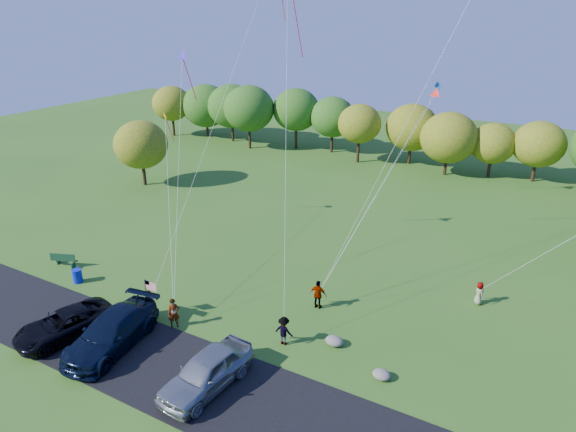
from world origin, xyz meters
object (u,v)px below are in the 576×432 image
Objects in this scene: minivan_silver at (206,372)px; flyer_e at (479,293)px; park_bench at (64,259)px; minivan_navy at (111,332)px; trash_barrel at (77,276)px; minivan_dark at (65,324)px; flyer_c at (284,331)px; flyer_d at (318,295)px; flyer_a at (174,313)px; flyer_b at (149,305)px.

minivan_silver is 3.56× the size of flyer_e.
flyer_e is at bearing -2.77° from park_bench.
minivan_navy reaches higher than trash_barrel.
minivan_dark reaches higher than park_bench.
flyer_c is 4.35m from flyer_d.
minivan_silver is 2.98× the size of park_bench.
minivan_dark is 3.22m from minivan_navy.
minivan_navy is 3.37× the size of flyer_d.
flyer_a is at bearing 88.12° from flyer_e.
minivan_dark is 9.90m from minivan_silver.
flyer_a reaches higher than flyer_e.
flyer_c is 1.12× the size of flyer_e.
flyer_b is 1.19× the size of flyer_e.
flyer_e is at bearing 23.41° from trash_barrel.
flyer_d is 1.24× the size of flyer_e.
flyer_a is (1.72, 3.25, -0.06)m from minivan_navy.
flyer_d is (0.03, 4.34, 0.10)m from flyer_c.
trash_barrel is at bearing 74.56° from flyer_e.
minivan_dark is at bearing -177.11° from minivan_navy.
flyer_a is 1.94× the size of trash_barrel.
minivan_silver reaches higher than minivan_navy.
flyer_d is (6.61, 6.12, 0.02)m from flyer_a.
flyer_e reaches higher than trash_barrel.
minivan_dark is 15.22m from flyer_d.
minivan_silver is 5.32m from flyer_c.
flyer_d reaches higher than trash_barrel.
flyer_d reaches higher than flyer_a.
minivan_navy is 6.67× the size of trash_barrel.
flyer_a is 6.81m from flyer_c.
minivan_navy is at bearing 92.07° from flyer_e.
flyer_b reaches higher than minivan_dark.
flyer_e is 27.23m from trash_barrel.
flyer_c is 1.79× the size of trash_barrel.
flyer_d is at bearing 85.61° from minivan_silver.
minivan_silver is 15.11m from trash_barrel.
flyer_d is at bearing -3.39° from flyer_a.
minivan_navy is at bearing -27.65° from trash_barrel.
flyer_b is 10.49m from park_bench.
minivan_navy is 3.26m from flyer_b.
minivan_navy is at bearing -164.00° from flyer_a.
flyer_e is (17.46, 11.65, -0.15)m from flyer_b.
minivan_silver is 2.99× the size of flyer_b.
flyer_b reaches higher than flyer_e.
flyer_b is 8.75m from flyer_c.
park_bench is at bearing 8.51° from flyer_d.
flyer_c is 0.94× the size of park_bench.
flyer_b reaches higher than trash_barrel.
flyer_a is at bearing -5.00° from trash_barrel.
flyer_a reaches higher than trash_barrel.
minivan_navy reaches higher than flyer_d.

